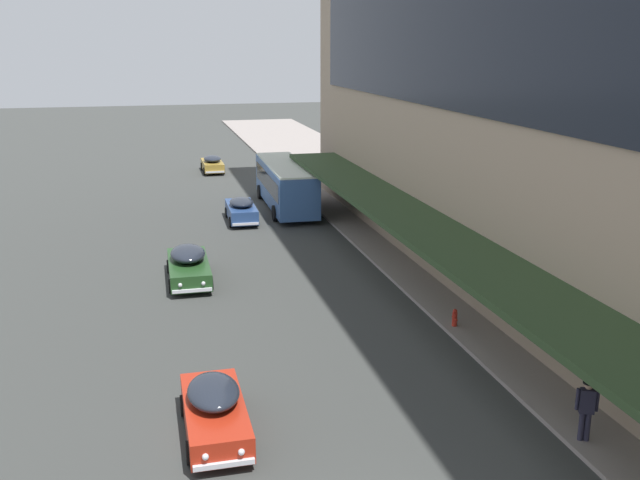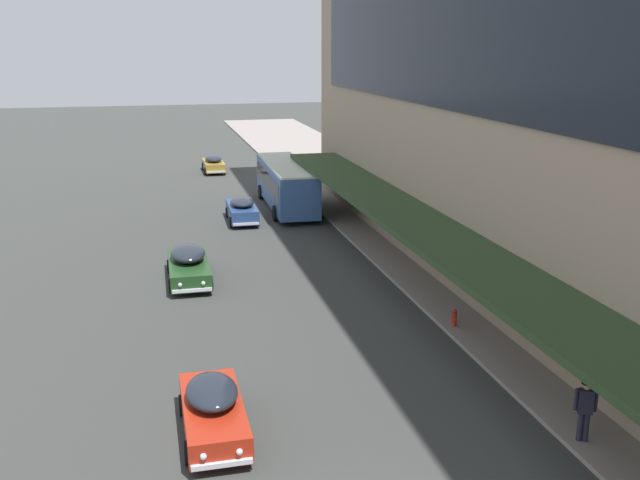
{
  "view_description": "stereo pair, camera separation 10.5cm",
  "coord_description": "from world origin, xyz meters",
  "px_view_note": "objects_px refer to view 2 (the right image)",
  "views": [
    {
      "loc": [
        -4.85,
        -11.96,
        10.82
      ],
      "look_at": [
        2.73,
        18.78,
        2.02
      ],
      "focal_mm": 40.0,
      "sensor_mm": 36.0,
      "label": 1
    },
    {
      "loc": [
        -4.75,
        -11.99,
        10.82
      ],
      "look_at": [
        2.73,
        18.78,
        2.02
      ],
      "focal_mm": 40.0,
      "sensor_mm": 36.0,
      "label": 2
    }
  ],
  "objects_px": {
    "fire_hydrant": "(454,318)",
    "pedestrian_at_kerb": "(585,407)",
    "sedan_trailing_mid": "(189,264)",
    "sedan_trailing_near": "(213,409)",
    "sedan_lead_near": "(242,210)",
    "sedan_far_back": "(214,164)",
    "transit_bus_kerbside_front": "(286,183)"
  },
  "relations": [
    {
      "from": "pedestrian_at_kerb",
      "to": "sedan_trailing_near",
      "type": "bearing_deg",
      "value": 162.77
    },
    {
      "from": "transit_bus_kerbside_front",
      "to": "sedan_lead_near",
      "type": "relative_size",
      "value": 2.32
    },
    {
      "from": "sedan_far_back",
      "to": "sedan_lead_near",
      "type": "bearing_deg",
      "value": -89.91
    },
    {
      "from": "sedan_lead_near",
      "to": "fire_hydrant",
      "type": "distance_m",
      "value": 20.12
    },
    {
      "from": "sedan_trailing_near",
      "to": "fire_hydrant",
      "type": "xyz_separation_m",
      "value": [
        9.84,
        5.47,
        -0.26
      ]
    },
    {
      "from": "sedan_trailing_mid",
      "to": "fire_hydrant",
      "type": "height_order",
      "value": "sedan_trailing_mid"
    },
    {
      "from": "sedan_trailing_near",
      "to": "pedestrian_at_kerb",
      "type": "distance_m",
      "value": 10.35
    },
    {
      "from": "sedan_trailing_mid",
      "to": "fire_hydrant",
      "type": "xyz_separation_m",
      "value": [
        9.66,
        -8.47,
        -0.29
      ]
    },
    {
      "from": "transit_bus_kerbside_front",
      "to": "fire_hydrant",
      "type": "height_order",
      "value": "transit_bus_kerbside_front"
    },
    {
      "from": "sedan_trailing_near",
      "to": "sedan_lead_near",
      "type": "xyz_separation_m",
      "value": [
        4.15,
        24.76,
        0.01
      ]
    },
    {
      "from": "transit_bus_kerbside_front",
      "to": "sedan_far_back",
      "type": "bearing_deg",
      "value": 102.56
    },
    {
      "from": "pedestrian_at_kerb",
      "to": "sedan_trailing_mid",
      "type": "bearing_deg",
      "value": 119.67
    },
    {
      "from": "sedan_far_back",
      "to": "fire_hydrant",
      "type": "bearing_deg",
      "value": -81.31
    },
    {
      "from": "sedan_lead_near",
      "to": "pedestrian_at_kerb",
      "type": "height_order",
      "value": "pedestrian_at_kerb"
    },
    {
      "from": "sedan_lead_near",
      "to": "transit_bus_kerbside_front",
      "type": "bearing_deg",
      "value": 40.31
    },
    {
      "from": "transit_bus_kerbside_front",
      "to": "fire_hydrant",
      "type": "xyz_separation_m",
      "value": [
        2.31,
        -22.16,
        -1.27
      ]
    },
    {
      "from": "sedan_trailing_near",
      "to": "pedestrian_at_kerb",
      "type": "bearing_deg",
      "value": -17.23
    },
    {
      "from": "pedestrian_at_kerb",
      "to": "sedan_far_back",
      "type": "bearing_deg",
      "value": 97.13
    },
    {
      "from": "sedan_far_back",
      "to": "pedestrian_at_kerb",
      "type": "height_order",
      "value": "pedestrian_at_kerb"
    },
    {
      "from": "sedan_far_back",
      "to": "pedestrian_at_kerb",
      "type": "bearing_deg",
      "value": -82.87
    },
    {
      "from": "pedestrian_at_kerb",
      "to": "fire_hydrant",
      "type": "distance_m",
      "value": 8.56
    },
    {
      "from": "sedan_lead_near",
      "to": "pedestrian_at_kerb",
      "type": "distance_m",
      "value": 28.41
    },
    {
      "from": "transit_bus_kerbside_front",
      "to": "sedan_trailing_mid",
      "type": "relative_size",
      "value": 2.08
    },
    {
      "from": "sedan_trailing_near",
      "to": "fire_hydrant",
      "type": "distance_m",
      "value": 11.27
    },
    {
      "from": "transit_bus_kerbside_front",
      "to": "pedestrian_at_kerb",
      "type": "relative_size",
      "value": 5.64
    },
    {
      "from": "transit_bus_kerbside_front",
      "to": "sedan_far_back",
      "type": "height_order",
      "value": "transit_bus_kerbside_front"
    },
    {
      "from": "sedan_far_back",
      "to": "fire_hydrant",
      "type": "relative_size",
      "value": 6.33
    },
    {
      "from": "transit_bus_kerbside_front",
      "to": "pedestrian_at_kerb",
      "type": "bearing_deg",
      "value": -85.63
    },
    {
      "from": "sedan_lead_near",
      "to": "pedestrian_at_kerb",
      "type": "xyz_separation_m",
      "value": [
        5.73,
        -27.83,
        0.41
      ]
    },
    {
      "from": "sedan_trailing_near",
      "to": "pedestrian_at_kerb",
      "type": "height_order",
      "value": "pedestrian_at_kerb"
    },
    {
      "from": "sedan_trailing_near",
      "to": "sedan_far_back",
      "type": "xyz_separation_m",
      "value": [
        4.12,
        42.94,
        -0.03
      ]
    },
    {
      "from": "fire_hydrant",
      "to": "pedestrian_at_kerb",
      "type": "bearing_deg",
      "value": -89.78
    }
  ]
}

